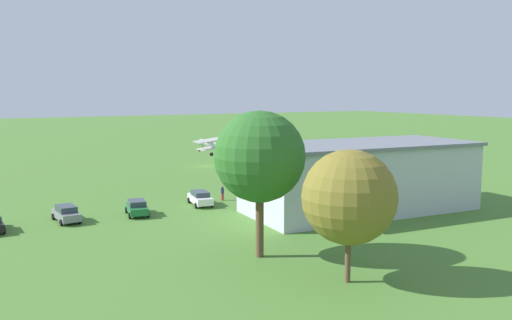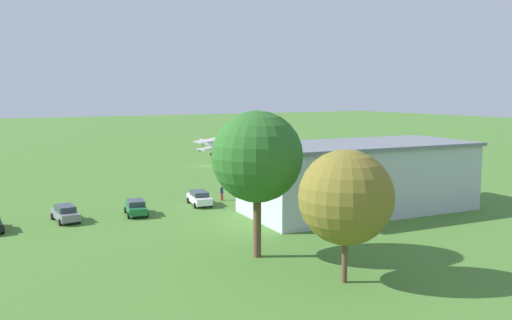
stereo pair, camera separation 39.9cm
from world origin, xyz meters
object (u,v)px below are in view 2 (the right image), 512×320
Objects in this scene: person_near_hangar_door at (222,193)px; tree_near_perimeter_road at (346,197)px; biplane at (215,145)px; tree_behind_hangar_right at (257,157)px; car_white at (199,198)px; car_grey at (65,213)px; person_at_fence_line at (362,180)px; hangar at (359,177)px; car_green at (136,207)px; person_watching_takeoff at (240,191)px.

person_near_hangar_door is 0.19× the size of tree_near_perimeter_road.
biplane is 0.73× the size of tree_behind_hangar_right.
person_near_hangar_door is at bearing -159.22° from car_white.
car_grey is 38.78m from person_at_fence_line.
biplane is (-0.88, -39.47, -0.09)m from hangar.
hangar is 17.85m from car_white.
hangar reaches higher than car_green.
car_green is (21.67, -9.26, -2.85)m from hangar.
hangar reaches higher than person_at_fence_line.
person_watching_takeoff is at bearing -167.01° from car_green.
person_near_hangar_door is (-3.36, -1.27, 0.02)m from car_white.
car_green is at bearing -77.51° from tree_behind_hangar_right.
car_grey reaches higher than car_green.
biplane is at bearing -110.70° from tree_behind_hangar_right.
car_grey is at bearing 6.82° from person_near_hangar_door.
car_grey is (28.58, -9.86, -2.84)m from hangar.
car_grey is at bearing -63.57° from tree_near_perimeter_road.
car_white reaches higher than car_green.
car_white is 21.53m from tree_behind_hangar_right.
car_grey is 2.70× the size of person_near_hangar_door.
tree_near_perimeter_road is (15.17, 17.13, 2.13)m from hangar.
car_green is at bearing 10.80° from car_white.
car_grey is 23.19m from tree_behind_hangar_right.
tree_behind_hangar_right is at bearing 71.98° from person_near_hangar_door.
tree_behind_hangar_right reaches higher than person_at_fence_line.
hangar is 14.91× the size of person_near_hangar_door.
person_near_hangar_door reaches higher than person_watching_takeoff.
person_near_hangar_door is at bearing -166.07° from car_green.
biplane is 52.33m from tree_behind_hangar_right.
person_at_fence_line is (-10.16, -11.63, -2.85)m from hangar.
person_near_hangar_door reaches higher than car_green.
biplane is 58.87m from tree_near_perimeter_road.
hangar reaches higher than car_grey.
car_green is at bearing 4.26° from person_at_fence_line.
person_at_fence_line reaches higher than car_white.
car_white is at bearing 62.66° from biplane.
hangar reaches higher than biplane.
hangar is 20.30m from tree_behind_hangar_right.
car_white is (13.97, -10.73, -2.83)m from hangar.
person_watching_takeoff is at bearing -113.74° from tree_behind_hangar_right.
car_grey is (29.46, 29.61, -2.75)m from biplane.
car_grey is 2.79× the size of person_at_fence_line.
car_grey is 20.75m from person_watching_takeoff.
tree_behind_hangar_right is (9.56, 21.75, 6.98)m from person_watching_takeoff.
car_white is 0.53× the size of tree_near_perimeter_road.
car_grey is 0.51× the size of tree_near_perimeter_road.
tree_near_perimeter_road reaches higher than person_watching_takeoff.
person_watching_takeoff is 30.81m from tree_near_perimeter_road.
tree_behind_hangar_right is at bearing 27.98° from hangar.
car_grey is at bearing -4.92° from car_green.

